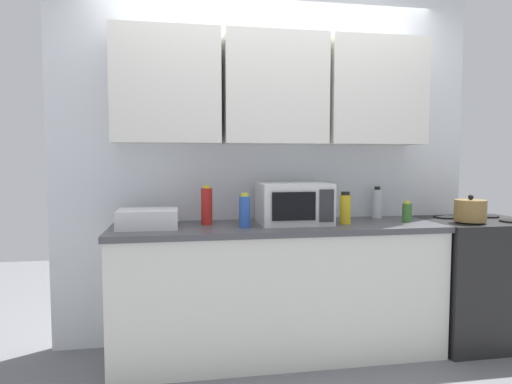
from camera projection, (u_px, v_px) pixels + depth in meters
name	position (u px, v px, depth m)	size (l,w,h in m)	color
wall_back_with_cabinets	(271.00, 127.00, 3.20)	(3.10, 0.38, 2.60)	white
counter_run	(278.00, 289.00, 3.05)	(2.23, 0.63, 0.90)	white
stove_range	(476.00, 280.00, 3.28)	(0.76, 0.64, 0.91)	black
kettle	(470.00, 211.00, 3.08)	(0.21, 0.21, 0.19)	olive
microwave	(294.00, 203.00, 3.05)	(0.48, 0.37, 0.28)	silver
dish_rack	(148.00, 219.00, 2.87)	(0.38, 0.30, 0.12)	silver
bottle_blue_cleaner	(245.00, 211.00, 2.87)	(0.07, 0.07, 0.22)	#2D56B7
bottle_clear_tall	(377.00, 203.00, 3.36)	(0.08, 0.08, 0.24)	silver
bottle_red_sauce	(207.00, 206.00, 3.01)	(0.08, 0.08, 0.27)	red
bottle_yellow_mustard	(345.00, 208.00, 3.04)	(0.07, 0.07, 0.22)	gold
bottle_green_oil	(407.00, 212.00, 3.14)	(0.07, 0.07, 0.15)	#386B2D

